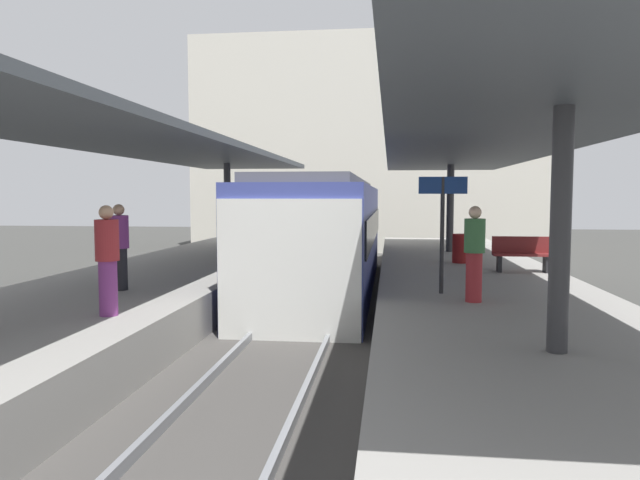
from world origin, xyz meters
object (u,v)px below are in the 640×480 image
object	(u,v)px
commuter_train	(325,236)
litter_bin	(460,248)
platform_sign	(443,208)
passenger_near_bench	(120,246)
passenger_mid_platform	(107,259)
passenger_far_end	(474,252)
platform_bench	(522,253)

from	to	relation	value
commuter_train	litter_bin	bearing A→B (deg)	1.33
platform_sign	litter_bin	distance (m)	5.46
commuter_train	platform_sign	xyz separation A→B (m)	(2.80, -5.14, 0.90)
passenger_near_bench	passenger_mid_platform	size ratio (longest dim) A/B	0.99
platform_sign	passenger_mid_platform	xyz separation A→B (m)	(-5.30, -2.71, -0.74)
passenger_mid_platform	passenger_far_end	distance (m)	6.08
commuter_train	passenger_far_end	bearing A→B (deg)	-61.20
commuter_train	passenger_mid_platform	size ratio (longest dim) A/B	7.03
litter_bin	commuter_train	bearing A→B (deg)	-178.67
platform_bench	passenger_mid_platform	xyz separation A→B (m)	(-7.52, -6.14, 0.42)
passenger_mid_platform	platform_bench	bearing A→B (deg)	39.22
platform_sign	passenger_near_bench	world-z (taller)	platform_sign
platform_sign	passenger_near_bench	xyz separation A→B (m)	(-6.24, -0.36, -0.75)
platform_bench	passenger_far_end	size ratio (longest dim) A/B	0.84
commuter_train	passenger_mid_platform	world-z (taller)	commuter_train
platform_bench	passenger_near_bench	size ratio (longest dim) A/B	0.83
platform_bench	litter_bin	world-z (taller)	platform_bench
passenger_near_bench	passenger_mid_platform	world-z (taller)	passenger_mid_platform
commuter_train	passenger_far_end	xyz separation A→B (m)	(3.28, -5.97, 0.14)
platform_sign	passenger_mid_platform	world-z (taller)	platform_sign
passenger_far_end	passenger_mid_platform	bearing A→B (deg)	-161.96
platform_sign	passenger_mid_platform	size ratio (longest dim) A/B	1.29
litter_bin	passenger_far_end	distance (m)	6.10
platform_bench	passenger_far_end	distance (m)	4.62
platform_bench	litter_bin	distance (m)	2.20
litter_bin	passenger_near_bench	xyz separation A→B (m)	(-7.21, -5.59, 0.48)
platform_bench	passenger_near_bench	bearing A→B (deg)	-155.89
passenger_mid_platform	passenger_far_end	size ratio (longest dim) A/B	1.02
passenger_near_bench	passenger_far_end	bearing A→B (deg)	-3.97
passenger_near_bench	passenger_far_end	size ratio (longest dim) A/B	1.01
litter_bin	platform_bench	bearing A→B (deg)	-54.99
platform_bench	platform_sign	xyz separation A→B (m)	(-2.23, -3.43, 1.16)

